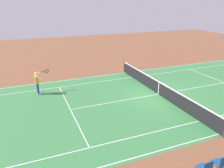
# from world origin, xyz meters

# --- Properties ---
(ground_plane) EXTENTS (60.00, 60.00, 0.00)m
(ground_plane) POSITION_xyz_m (0.00, 0.00, 0.00)
(ground_plane) COLOR brown
(court_slab) EXTENTS (24.20, 11.40, 0.00)m
(court_slab) POSITION_xyz_m (0.00, 0.00, 0.00)
(court_slab) COLOR #387A42
(court_slab) RESTS_ON ground_plane
(court_line_markings) EXTENTS (23.85, 11.05, 0.01)m
(court_line_markings) POSITION_xyz_m (0.00, 0.00, 0.00)
(court_line_markings) COLOR white
(court_line_markings) RESTS_ON ground_plane
(tennis_net) EXTENTS (0.10, 11.70, 1.08)m
(tennis_net) POSITION_xyz_m (0.00, 0.00, 0.49)
(tennis_net) COLOR #2D2D33
(tennis_net) RESTS_ON ground_plane
(tennis_player_near) EXTENTS (1.05, 0.78, 1.70)m
(tennis_player_near) POSITION_xyz_m (7.98, -3.34, 0.93)
(tennis_player_near) COLOR navy
(tennis_player_near) RESTS_ON ground_plane
(tennis_ball) EXTENTS (0.07, 0.07, 0.07)m
(tennis_ball) POSITION_xyz_m (-1.03, -1.91, 0.03)
(tennis_ball) COLOR #CCE01E
(tennis_ball) RESTS_ON ground_plane
(spectator_chair_1) EXTENTS (0.44, 0.44, 0.88)m
(spectator_chair_1) POSITION_xyz_m (2.20, 7.56, 0.52)
(spectator_chair_1) COLOR #38383D
(spectator_chair_1) RESTS_ON ground_plane
(spectator_chair_2) EXTENTS (0.44, 0.44, 0.88)m
(spectator_chair_2) POSITION_xyz_m (2.96, 7.56, 0.52)
(spectator_chair_2) COLOR #38383D
(spectator_chair_2) RESTS_ON ground_plane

